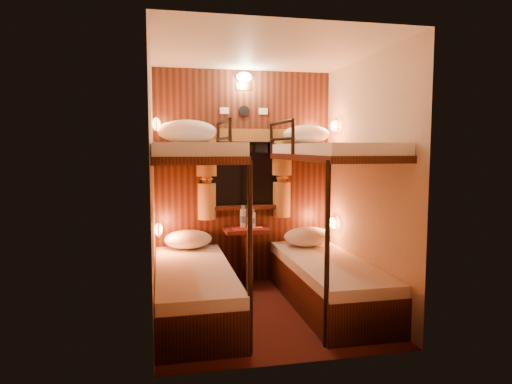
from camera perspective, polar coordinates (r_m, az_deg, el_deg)
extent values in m
plane|color=#3E1511|center=(4.44, 1.02, -14.76)|extent=(2.10, 2.10, 0.00)
plane|color=silver|center=(4.25, 1.08, 17.22)|extent=(2.10, 2.10, 0.00)
plane|color=#C6B293|center=(5.20, -1.56, 1.80)|extent=(2.40, 0.00, 2.40)
plane|color=#C6B293|center=(3.17, 5.34, -0.66)|extent=(2.40, 0.00, 2.40)
plane|color=#C6B293|center=(4.07, -12.80, 0.61)|extent=(0.00, 2.40, 2.40)
plane|color=#C6B293|center=(4.51, 13.54, 1.06)|extent=(0.00, 2.40, 2.40)
cube|color=black|center=(5.19, -1.53, 1.79)|extent=(2.00, 0.03, 2.40)
cube|color=black|center=(4.35, -7.77, -12.78)|extent=(0.70, 1.90, 0.35)
cube|color=white|center=(4.29, -7.81, -9.93)|extent=(0.68, 1.88, 0.10)
cube|color=black|center=(4.13, -8.00, 4.24)|extent=(0.70, 1.90, 0.06)
cube|color=white|center=(4.13, -8.01, 5.35)|extent=(0.68, 1.88, 0.10)
cylinder|color=black|center=(3.39, -0.76, -8.39)|extent=(0.04, 0.04, 1.45)
cylinder|color=black|center=(5.05, -4.74, 6.67)|extent=(0.04, 0.04, 0.32)
cylinder|color=black|center=(4.20, -3.26, 6.90)|extent=(0.04, 0.04, 0.32)
cylinder|color=black|center=(4.63, -4.08, 8.75)|extent=(0.04, 0.85, 0.04)
cylinder|color=black|center=(4.62, -4.07, 6.65)|extent=(0.03, 0.85, 0.03)
cube|color=black|center=(4.63, 8.86, -11.69)|extent=(0.70, 1.90, 0.35)
cube|color=white|center=(4.56, 8.90, -8.99)|extent=(0.68, 1.88, 0.10)
cube|color=black|center=(4.42, 9.11, 4.31)|extent=(0.70, 1.90, 0.06)
cube|color=white|center=(4.42, 9.13, 5.34)|extent=(0.68, 1.88, 0.10)
cylinder|color=black|center=(3.55, 8.88, -7.81)|extent=(0.04, 0.04, 1.45)
cylinder|color=black|center=(5.16, 1.93, 6.66)|extent=(0.04, 0.04, 0.32)
cylinder|color=black|center=(4.34, 4.65, 6.85)|extent=(0.04, 0.04, 0.32)
cylinder|color=black|center=(4.75, 3.19, 8.68)|extent=(0.04, 0.85, 0.04)
cylinder|color=black|center=(4.74, 3.17, 6.63)|extent=(0.03, 0.85, 0.03)
cube|color=black|center=(5.16, -1.49, 2.33)|extent=(0.98, 0.02, 0.78)
cube|color=black|center=(5.15, -1.47, 2.32)|extent=(0.90, 0.01, 0.70)
cube|color=black|center=(5.15, -1.39, -1.92)|extent=(1.00, 0.12, 0.04)
cube|color=brown|center=(5.12, -1.43, 7.11)|extent=(1.10, 0.06, 0.14)
cylinder|color=brown|center=(5.05, -6.22, 4.27)|extent=(0.22, 0.22, 0.40)
cylinder|color=brown|center=(5.06, -6.19, 1.66)|extent=(0.11, 0.11, 0.12)
cylinder|color=brown|center=(5.08, -6.16, -1.15)|extent=(0.20, 0.20, 0.40)
torus|color=#BA7A36|center=(5.06, -6.19, 1.66)|extent=(0.14, 0.14, 0.02)
cylinder|color=brown|center=(5.21, 3.26, 4.33)|extent=(0.22, 0.22, 0.40)
cylinder|color=brown|center=(5.22, 3.25, 1.80)|extent=(0.11, 0.11, 0.12)
cylinder|color=brown|center=(5.24, 3.23, -0.92)|extent=(0.20, 0.20, 0.40)
torus|color=#BA7A36|center=(5.22, 3.25, 1.80)|extent=(0.14, 0.14, 0.02)
cylinder|color=black|center=(5.17, -1.51, 10.09)|extent=(0.12, 0.02, 0.12)
cube|color=silver|center=(5.14, -3.96, 10.11)|extent=(0.10, 0.01, 0.07)
cube|color=silver|center=(5.22, 0.90, 10.06)|extent=(0.10, 0.01, 0.07)
cube|color=#BA7A36|center=(5.20, -1.52, 13.06)|extent=(0.18, 0.01, 0.08)
ellipsoid|color=#FFCC8C|center=(5.19, -1.48, 14.18)|extent=(0.18, 0.09, 0.11)
ellipsoid|color=orange|center=(4.83, -12.09, -4.60)|extent=(0.08, 0.20, 0.13)
torus|color=#BA7A36|center=(4.83, -12.09, -4.60)|extent=(0.02, 0.17, 0.17)
ellipsoid|color=orange|center=(4.76, -12.36, 8.31)|extent=(0.08, 0.20, 0.13)
torus|color=#BA7A36|center=(4.76, -12.36, 8.31)|extent=(0.02, 0.17, 0.17)
ellipsoid|color=orange|center=(5.19, 9.68, -3.85)|extent=(0.08, 0.20, 0.13)
torus|color=#BA7A36|center=(5.19, 9.68, -3.85)|extent=(0.02, 0.17, 0.17)
ellipsoid|color=orange|center=(5.12, 9.88, 8.15)|extent=(0.08, 0.20, 0.13)
torus|color=#BA7A36|center=(5.12, 9.88, 8.15)|extent=(0.02, 0.17, 0.17)
cube|color=#531B13|center=(5.08, -1.13, -4.78)|extent=(0.50, 0.34, 0.04)
cube|color=black|center=(5.14, -1.13, -8.35)|extent=(0.08, 0.30, 0.61)
cube|color=maroon|center=(5.07, -1.13, -4.54)|extent=(0.30, 0.34, 0.01)
cylinder|color=#99BFE5|center=(5.09, -1.62, -3.31)|extent=(0.07, 0.07, 0.21)
cylinder|color=#3D66B7|center=(5.09, -1.62, -3.42)|extent=(0.07, 0.07, 0.07)
cylinder|color=#3D66B7|center=(5.07, -1.63, -1.88)|extent=(0.04, 0.04, 0.03)
cylinder|color=#99BFE5|center=(5.10, -0.40, -3.49)|extent=(0.06, 0.06, 0.18)
cylinder|color=#3D66B7|center=(5.10, -0.40, -3.59)|extent=(0.06, 0.06, 0.06)
cylinder|color=#3D66B7|center=(5.08, -0.40, -2.30)|extent=(0.03, 0.03, 0.03)
cube|color=silver|center=(5.10, 0.31, -4.46)|extent=(0.08, 0.06, 0.01)
cube|color=silver|center=(5.07, -0.65, -4.54)|extent=(0.09, 0.07, 0.01)
ellipsoid|color=silver|center=(4.99, -8.48, -5.86)|extent=(0.51, 0.36, 0.20)
ellipsoid|color=silver|center=(5.09, 6.47, -5.56)|extent=(0.53, 0.38, 0.21)
ellipsoid|color=silver|center=(4.80, -8.60, 7.50)|extent=(0.61, 0.44, 0.24)
ellipsoid|color=silver|center=(5.07, 6.33, 7.19)|extent=(0.51, 0.37, 0.20)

